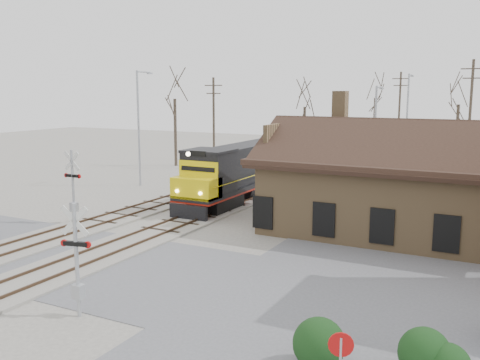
# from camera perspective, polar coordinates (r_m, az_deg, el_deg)

# --- Properties ---
(ground) EXTENTS (140.00, 140.00, 0.00)m
(ground) POSITION_cam_1_polar(r_m,az_deg,el_deg) (26.40, -16.24, -8.32)
(ground) COLOR #A8A398
(ground) RESTS_ON ground
(road) EXTENTS (60.00, 9.00, 0.03)m
(road) POSITION_cam_1_polar(r_m,az_deg,el_deg) (26.40, -16.24, -8.29)
(road) COLOR #59595E
(road) RESTS_ON ground
(track_main) EXTENTS (3.40, 90.00, 0.24)m
(track_main) POSITION_cam_1_polar(r_m,az_deg,el_deg) (38.22, -0.56, -2.34)
(track_main) COLOR #A8A398
(track_main) RESTS_ON ground
(track_siding) EXTENTS (3.40, 90.00, 0.24)m
(track_siding) POSITION_cam_1_polar(r_m,az_deg,el_deg) (40.49, -6.19, -1.72)
(track_siding) COLOR #A8A398
(track_siding) RESTS_ON ground
(depot) EXTENTS (15.20, 9.31, 7.90)m
(depot) POSITION_cam_1_polar(r_m,az_deg,el_deg) (31.02, 16.63, -1.12)
(depot) COLOR olive
(depot) RESTS_ON ground
(locomotive_lead) EXTENTS (2.84, 19.01, 4.22)m
(locomotive_lead) POSITION_cam_1_polar(r_m,az_deg,el_deg) (40.33, 1.33, 1.38)
(locomotive_lead) COLOR black
(locomotive_lead) RESTS_ON ground
(locomotive_trailing) EXTENTS (2.84, 19.01, 3.99)m
(locomotive_trailing) POSITION_cam_1_polar(r_m,az_deg,el_deg) (58.14, 9.78, 3.74)
(locomotive_trailing) COLOR black
(locomotive_trailing) RESTS_ON ground
(crossbuck_near) EXTENTS (1.15, 0.35, 4.09)m
(crossbuck_near) POSITION_cam_1_polar(r_m,az_deg,el_deg) (19.73, -17.01, -8.59)
(crossbuck_near) COLOR #A5A8AD
(crossbuck_near) RESTS_ON ground
(crossbuck_far) EXTENTS (1.27, 0.33, 4.47)m
(crossbuck_far) POSITION_cam_1_polar(r_m,az_deg,el_deg) (33.50, -17.36, -0.98)
(crossbuck_far) COLOR #A5A8AD
(crossbuck_far) RESTS_ON ground
(do_not_enter_sign) EXTENTS (0.61, 0.24, 2.13)m
(do_not_enter_sign) POSITION_cam_1_polar(r_m,az_deg,el_deg) (13.94, 10.68, -18.07)
(do_not_enter_sign) COLOR #A5A8AD
(do_not_enter_sign) RESTS_ON ground
(hedge_a) EXTENTS (1.52, 1.52, 1.52)m
(hedge_a) POSITION_cam_1_polar(r_m,az_deg,el_deg) (16.14, 8.42, -16.89)
(hedge_a) COLOR black
(hedge_a) RESTS_ON ground
(hedge_b) EXTENTS (1.45, 1.45, 1.45)m
(hedge_b) POSITION_cam_1_polar(r_m,az_deg,el_deg) (16.36, 19.08, -17.08)
(hedge_b) COLOR black
(hedge_b) RESTS_ON ground
(streetlight_a) EXTENTS (0.25, 2.04, 9.55)m
(streetlight_a) POSITION_cam_1_polar(r_m,az_deg,el_deg) (45.41, -10.67, 6.07)
(streetlight_a) COLOR #A5A8AD
(streetlight_a) RESTS_ON ground
(streetlight_b) EXTENTS (0.25, 2.04, 8.29)m
(streetlight_b) POSITION_cam_1_polar(r_m,az_deg,el_deg) (43.11, 14.23, 4.91)
(streetlight_b) COLOR #A5A8AD
(streetlight_b) RESTS_ON ground
(streetlight_c) EXTENTS (0.25, 2.04, 9.50)m
(streetlight_c) POSITION_cam_1_polar(r_m,az_deg,el_deg) (53.67, 17.40, 6.27)
(streetlight_c) COLOR #A5A8AD
(streetlight_c) RESTS_ON ground
(utility_pole_a) EXTENTS (2.00, 0.24, 9.24)m
(utility_pole_a) POSITION_cam_1_polar(r_m,az_deg,el_deg) (54.75, -2.82, 6.28)
(utility_pole_a) COLOR #382D23
(utility_pole_a) RESTS_ON ground
(utility_pole_b) EXTENTS (2.00, 0.24, 10.13)m
(utility_pole_b) POSITION_cam_1_polar(r_m,az_deg,el_deg) (66.93, 16.61, 6.87)
(utility_pole_b) COLOR #382D23
(utility_pole_b) RESTS_ON ground
(utility_pole_c) EXTENTS (2.00, 0.24, 10.58)m
(utility_pole_c) POSITION_cam_1_polar(r_m,az_deg,el_deg) (50.94, 23.30, 6.05)
(utility_pole_c) COLOR #382D23
(utility_pole_c) RESTS_ON ground
(tree_a) EXTENTS (4.72, 4.72, 11.57)m
(tree_a) POSITION_cam_1_polar(r_m,az_deg,el_deg) (57.02, -7.00, 9.76)
(tree_a) COLOR #382D23
(tree_a) RESTS_ON ground
(tree_b) EXTENTS (4.09, 4.09, 10.03)m
(tree_b) POSITION_cam_1_polar(r_m,az_deg,el_deg) (60.25, 6.94, 8.70)
(tree_b) COLOR #382D23
(tree_b) RESTS_ON ground
(tree_c) EXTENTS (4.71, 4.71, 11.54)m
(tree_c) POSITION_cam_1_polar(r_m,az_deg,el_deg) (69.50, 14.28, 9.47)
(tree_c) COLOR #382D23
(tree_c) RESTS_ON ground
(tree_d) EXTENTS (4.32, 4.32, 10.59)m
(tree_d) POSITION_cam_1_polar(r_m,az_deg,el_deg) (61.45, 22.35, 8.45)
(tree_d) COLOR #382D23
(tree_d) RESTS_ON ground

